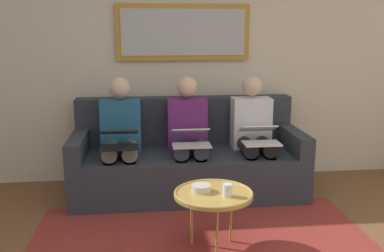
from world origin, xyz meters
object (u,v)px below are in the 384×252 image
object	(u,v)px
person_left	(253,131)
laptop_black	(119,139)
laptop_white	(260,135)
coffee_table	(213,195)
bowl	(201,188)
couch	(187,160)
cup	(228,190)
person_middle	(188,133)
person_right	(121,134)
laptop_silver	(191,137)
framed_mirror	(183,32)

from	to	relation	value
person_left	laptop_black	bearing A→B (deg)	10.73
laptop_black	laptop_white	bearing A→B (deg)	-179.69
person_left	coffee_table	bearing A→B (deg)	63.46
laptop_black	bowl	bearing A→B (deg)	125.52
couch	coffee_table	size ratio (longest dim) A/B	3.86
couch	cup	xyz separation A→B (m)	(-0.15, 1.30, 0.17)
laptop_white	person_middle	size ratio (longest dim) A/B	0.32
cup	person_right	distance (m)	1.47
laptop_silver	person_right	distance (m)	0.68
person_middle	couch	bearing A→B (deg)	-90.00
laptop_white	laptop_silver	world-z (taller)	laptop_white
person_left	laptop_white	world-z (taller)	person_left
person_middle	person_left	bearing A→B (deg)	180.00
couch	cup	bearing A→B (deg)	96.73
framed_mirror	cup	world-z (taller)	framed_mirror
framed_mirror	laptop_white	xyz separation A→B (m)	(-0.64, 0.69, -0.92)
coffee_table	laptop_silver	size ratio (longest dim) A/B	1.66
bowl	laptop_black	size ratio (longest dim) A/B	0.42
laptop_silver	person_left	bearing A→B (deg)	-159.22
framed_mirror	laptop_black	bearing A→B (deg)	47.55
couch	laptop_silver	xyz separation A→B (m)	(0.00, 0.31, 0.31)
laptop_white	laptop_silver	distance (m)	0.64
laptop_black	couch	bearing A→B (deg)	-154.06
person_left	couch	bearing A→B (deg)	-6.13
cup	laptop_white	xyz separation A→B (m)	(-0.49, -0.99, 0.15)
coffee_table	bowl	xyz separation A→B (m)	(0.08, -0.03, 0.04)
couch	person_left	xyz separation A→B (m)	(-0.64, 0.07, 0.30)
cup	person_right	world-z (taller)	person_right
framed_mirror	person_right	bearing A→B (deg)	35.53
person_left	person_right	distance (m)	1.28
cup	person_left	bearing A→B (deg)	-111.66
cup	person_right	bearing A→B (deg)	-57.13
cup	laptop_silver	xyz separation A→B (m)	(0.15, -0.98, 0.14)
person_middle	bowl	bearing A→B (deg)	89.11
couch	laptop_black	xyz separation A→B (m)	(0.64, 0.31, 0.31)
person_right	coffee_table	bearing A→B (deg)	121.58
couch	laptop_black	bearing A→B (deg)	25.94
framed_mirror	person_middle	distance (m)	1.05
framed_mirror	person_middle	world-z (taller)	framed_mirror
person_right	laptop_black	xyz separation A→B (m)	(0.00, 0.24, 0.02)
framed_mirror	laptop_black	xyz separation A→B (m)	(0.64, 0.70, -0.93)
person_left	person_middle	size ratio (longest dim) A/B	1.00
coffee_table	laptop_black	bearing A→B (deg)	-52.08
coffee_table	person_middle	size ratio (longest dim) A/B	0.50
couch	person_middle	xyz separation A→B (m)	(0.00, 0.07, 0.30)
cup	person_left	xyz separation A→B (m)	(-0.49, -1.23, 0.13)
couch	laptop_black	world-z (taller)	couch
coffee_table	person_left	bearing A→B (deg)	-116.54
framed_mirror	person_middle	size ratio (longest dim) A/B	1.19
person_middle	laptop_black	size ratio (longest dim) A/B	3.33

